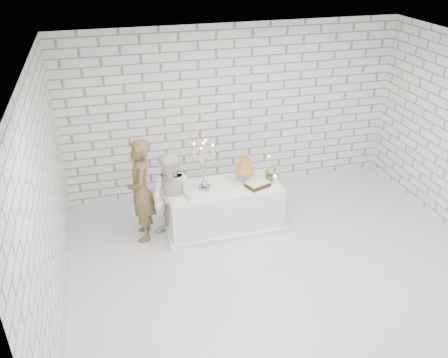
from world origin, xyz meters
TOP-DOWN VIEW (x-y plane):
  - ground at (0.00, 0.00)m, footprint 6.00×5.00m
  - ceiling at (0.00, 0.00)m, footprint 6.00×5.00m
  - wall_back at (0.00, 2.50)m, footprint 6.00×0.01m
  - wall_front at (0.00, -2.50)m, footprint 6.00×0.01m
  - wall_left at (-3.00, 0.00)m, footprint 0.01×5.00m
  - cake_table at (-0.54, 1.19)m, footprint 1.80×0.80m
  - groom at (-1.83, 1.24)m, footprint 0.44×0.63m
  - bride at (-1.38, 1.06)m, footprint 0.90×0.89m
  - candelabra at (-0.86, 1.18)m, footprint 0.41×0.41m
  - croquembouche at (-0.17, 1.28)m, footprint 0.33×0.33m
  - chocolate_cake at (-0.03, 1.04)m, footprint 0.41×0.35m
  - pillar_candle at (0.28, 1.07)m, footprint 0.08×0.08m
  - extra_taper at (0.27, 1.38)m, footprint 0.07×0.07m
  - flowers at (0.22, 1.17)m, footprint 0.28×0.26m

SIDE VIEW (x-z plane):
  - ground at x=0.00m, z-range -0.01..0.01m
  - cake_table at x=-0.54m, z-range 0.00..0.75m
  - bride at x=-1.38m, z-range 0.00..1.46m
  - chocolate_cake at x=-0.03m, z-range 0.75..0.83m
  - pillar_candle at x=0.28m, z-range 0.75..0.87m
  - groom at x=-1.83m, z-range 0.00..1.67m
  - flowers at x=0.22m, z-range 0.75..0.99m
  - extra_taper at x=0.27m, z-range 0.75..1.07m
  - croquembouche at x=-0.17m, z-range 0.75..1.26m
  - candelabra at x=-0.86m, z-range 0.75..1.55m
  - wall_back at x=0.00m, z-range 0.00..3.00m
  - wall_front at x=0.00m, z-range 0.00..3.00m
  - wall_left at x=-3.00m, z-range 0.00..3.00m
  - ceiling at x=0.00m, z-range 3.00..3.00m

